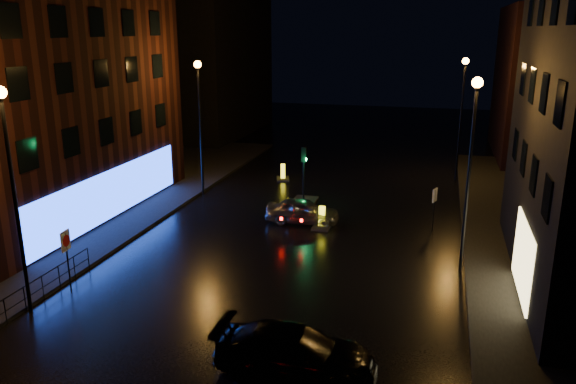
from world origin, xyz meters
name	(u,v)px	position (x,y,z in m)	size (l,w,h in m)	color
ground	(245,313)	(0.00, 0.00, 0.00)	(120.00, 120.00, 0.00)	black
pavement_left	(60,214)	(-14.00, 8.00, 0.07)	(12.00, 44.00, 0.15)	black
building_left	(24,109)	(-15.50, 8.00, 6.00)	(10.00, 18.00, 12.00)	black
building_far_left	(209,62)	(-16.00, 35.00, 7.00)	(8.00, 16.00, 14.00)	black
building_far_right	(553,83)	(15.00, 32.00, 6.00)	(8.00, 14.00, 12.00)	black
street_lamp_lnear	(11,168)	(-7.80, -2.00, 5.56)	(0.44, 0.44, 8.37)	black
street_lamp_lfar	(199,108)	(-7.80, 14.00, 5.56)	(0.44, 0.44, 8.37)	black
street_lamp_rnear	(471,147)	(7.80, 6.00, 5.56)	(0.44, 0.44, 8.37)	black
street_lamp_rfar	(462,100)	(7.80, 22.00, 5.56)	(0.44, 0.44, 8.37)	black
traffic_signal	(304,195)	(-1.20, 14.00, 0.50)	(1.40, 2.40, 3.45)	black
guard_railing	(42,282)	(-8.00, -1.00, 0.74)	(0.05, 6.04, 1.00)	black
silver_hatchback	(302,211)	(-0.39, 10.47, 0.67)	(1.59, 3.96, 1.35)	#95979B
dark_sedan	(295,352)	(2.75, -3.15, 0.73)	(2.04, 5.02, 1.46)	black
bollard_near	(322,223)	(0.79, 9.98, 0.26)	(0.90, 1.34, 1.17)	black
bollard_far	(283,176)	(-3.91, 18.96, 0.25)	(1.19, 1.48, 1.12)	black
road_sign_left	(66,246)	(-7.55, 0.07, 1.87)	(0.13, 0.61, 2.50)	black
road_sign_right	(435,199)	(6.50, 11.42, 1.64)	(0.23, 0.51, 2.19)	black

